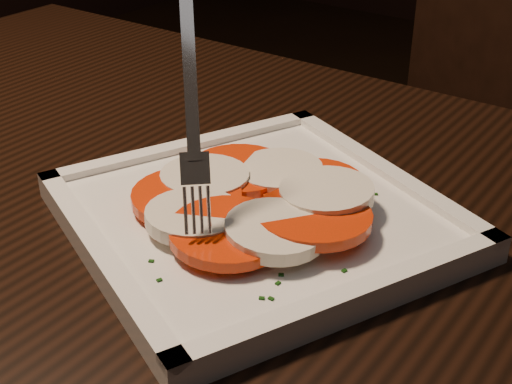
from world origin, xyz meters
The scene contains 5 objects.
table centered at (0.00, -0.11, 0.65)m, with size 1.21×0.81×0.75m.
chair centered at (-0.03, 0.54, 0.53)m, with size 0.55×0.55×0.93m.
plate centered at (0.02, -0.04, 0.76)m, with size 0.25×0.25×0.01m, color white.
caprese_salad centered at (0.02, -0.04, 0.77)m, with size 0.19×0.20×0.03m.
fork centered at (0.00, -0.08, 0.86)m, with size 0.04×0.09×0.15m, color white, non-canonical shape.
Camera 1 is at (0.29, -0.41, 1.03)m, focal length 50.00 mm.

